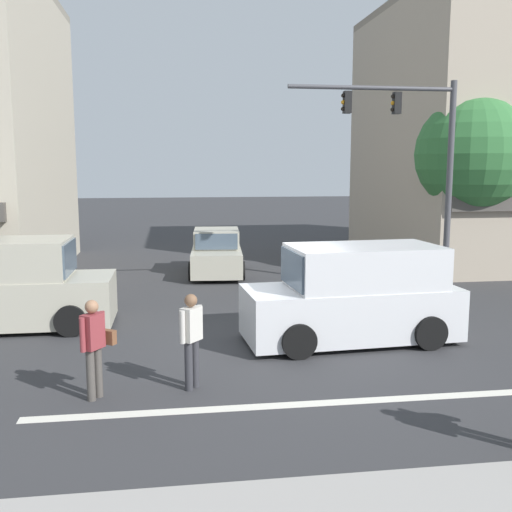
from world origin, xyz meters
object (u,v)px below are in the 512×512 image
sedan_parked_curbside (217,254)px  pedestrian_mid_crossing (94,343)px  traffic_light_mast (419,153)px  pedestrian_far_side (191,335)px  van_waiting_far (9,286)px  van_crossing_center (355,296)px  street_tree (473,155)px

sedan_parked_curbside → pedestrian_mid_crossing: bearing=-104.3°
traffic_light_mast → pedestrian_far_side: size_ratio=3.71×
van_waiting_far → pedestrian_far_side: size_ratio=2.76×
pedestrian_mid_crossing → van_waiting_far: bearing=118.0°
pedestrian_mid_crossing → van_crossing_center: bearing=26.0°
van_crossing_center → van_waiting_far: 8.04m
van_waiting_far → van_crossing_center: bearing=-15.8°
van_crossing_center → van_waiting_far: same height
traffic_light_mast → sedan_parked_curbside: size_ratio=1.47×
van_crossing_center → traffic_light_mast: bearing=53.4°
sedan_parked_curbside → street_tree: bearing=-14.0°
traffic_light_mast → van_waiting_far: traffic_light_mast is taller
traffic_light_mast → pedestrian_mid_crossing: traffic_light_mast is taller
van_crossing_center → sedan_parked_curbside: van_crossing_center is taller
street_tree → traffic_light_mast: (-2.92, -2.42, 0.01)m
sedan_parked_curbside → pedestrian_mid_crossing: 11.63m
van_waiting_far → sedan_parked_curbside: van_waiting_far is taller
street_tree → traffic_light_mast: bearing=-140.4°
sedan_parked_curbside → pedestrian_far_side: 11.13m
van_waiting_far → pedestrian_far_side: bearing=-47.7°
van_crossing_center → pedestrian_far_side: size_ratio=2.82×
street_tree → traffic_light_mast: traffic_light_mast is taller
street_tree → van_crossing_center: size_ratio=1.29×
van_crossing_center → pedestrian_far_side: bearing=-147.2°
van_crossing_center → street_tree: bearing=47.6°
van_crossing_center → pedestrian_mid_crossing: van_crossing_center is taller
traffic_light_mast → sedan_parked_curbside: bearing=140.4°
van_waiting_far → pedestrian_mid_crossing: 5.36m
street_tree → pedestrian_mid_crossing: size_ratio=3.64×
pedestrian_mid_crossing → pedestrian_far_side: (1.59, 0.21, -0.00)m
van_waiting_far → sedan_parked_curbside: (5.40, 6.53, -0.29)m
van_crossing_center → sedan_parked_curbside: (-2.34, 8.72, -0.29)m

